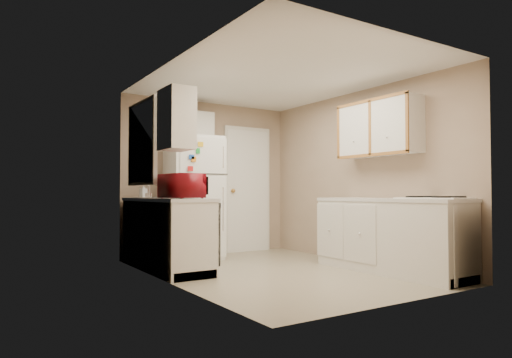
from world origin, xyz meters
TOP-DOWN VIEW (x-y plane):
  - floor at (0.00, 0.00)m, footprint 3.80×3.80m
  - ceiling at (0.00, 0.00)m, footprint 3.80×3.80m
  - wall_left at (-1.40, 0.00)m, footprint 3.80×3.80m
  - wall_right at (1.40, 0.00)m, footprint 3.80×3.80m
  - wall_back at (0.00, 1.90)m, footprint 2.80×2.80m
  - wall_front at (0.00, -1.90)m, footprint 2.80×2.80m
  - left_counter at (-1.10, 0.90)m, footprint 0.60×1.80m
  - dishwasher at (-0.81, 0.30)m, footprint 0.03×0.58m
  - sink at (-1.10, 1.05)m, footprint 0.54×0.74m
  - microwave at (-1.15, 0.29)m, footprint 0.55×0.36m
  - soap_bottle at (-1.15, 1.63)m, footprint 0.10×0.11m
  - window_blinds at (-1.36, 1.05)m, footprint 0.10×0.98m
  - upper_cabinet_left at (-1.25, 0.22)m, footprint 0.30×0.45m
  - refrigerator at (-0.42, 1.58)m, footprint 0.79×0.78m
  - cabinet_over_fridge at (-0.40, 1.75)m, footprint 0.70×0.30m
  - interior_door at (0.70, 1.86)m, footprint 0.86×0.06m
  - right_counter at (1.10, -0.80)m, footprint 0.60×2.00m
  - stove at (1.14, -1.41)m, footprint 0.65×0.77m
  - upper_cabinet_right at (1.25, -0.50)m, footprint 0.30×1.20m

SIDE VIEW (x-z plane):
  - floor at x=0.00m, z-range 0.00..0.00m
  - stove at x=1.14m, z-range 0.00..0.86m
  - left_counter at x=-1.10m, z-range 0.00..0.90m
  - right_counter at x=1.10m, z-range 0.00..0.90m
  - dishwasher at x=-0.81m, z-range 0.13..0.85m
  - sink at x=-1.10m, z-range 0.78..0.94m
  - refrigerator at x=-0.42m, z-range 0.00..1.79m
  - soap_bottle at x=-1.15m, z-range 0.91..1.09m
  - interior_door at x=0.70m, z-range -0.02..2.06m
  - microwave at x=-1.15m, z-range 0.88..1.22m
  - wall_left at x=-1.40m, z-range 1.20..1.20m
  - wall_right at x=1.40m, z-range 1.20..1.20m
  - wall_back at x=0.00m, z-range 1.20..1.20m
  - wall_front at x=0.00m, z-range 1.20..1.20m
  - window_blinds at x=-1.36m, z-range 1.06..2.14m
  - upper_cabinet_left at x=-1.25m, z-range 1.45..2.15m
  - upper_cabinet_right at x=1.25m, z-range 1.45..2.15m
  - cabinet_over_fridge at x=-0.40m, z-range 1.80..2.20m
  - ceiling at x=0.00m, z-range 2.40..2.40m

